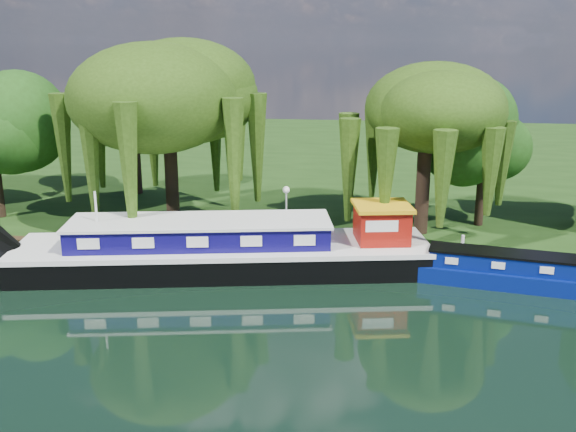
# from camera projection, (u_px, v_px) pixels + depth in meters

# --- Properties ---
(ground) EXTENTS (120.00, 120.00, 0.00)m
(ground) POSITION_uv_depth(u_px,v_px,m) (231.00, 332.00, 22.93)
(ground) COLOR black
(far_bank) EXTENTS (120.00, 52.00, 0.45)m
(far_bank) POSITION_uv_depth(u_px,v_px,m) (319.00, 158.00, 55.35)
(far_bank) COLOR black
(far_bank) RESTS_ON ground
(dutch_barge) EXTENTS (18.93, 7.63, 3.90)m
(dutch_barge) POSITION_uv_depth(u_px,v_px,m) (227.00, 250.00, 28.85)
(dutch_barge) COLOR black
(dutch_barge) RESTS_ON ground
(narrowboat) EXTENTS (10.90, 3.59, 1.57)m
(narrowboat) POSITION_uv_depth(u_px,v_px,m) (521.00, 274.00, 27.02)
(narrowboat) COLOR #05135D
(narrowboat) RESTS_ON ground
(willow_left) EXTENTS (7.73, 7.73, 9.26)m
(willow_left) POSITION_uv_depth(u_px,v_px,m) (168.00, 99.00, 32.96)
(willow_left) COLOR black
(willow_left) RESTS_ON far_bank
(willow_right) EXTENTS (6.37, 6.37, 7.76)m
(willow_right) POSITION_uv_depth(u_px,v_px,m) (426.00, 123.00, 31.75)
(willow_right) COLOR black
(willow_right) RESTS_ON far_bank
(tree_far_mid) EXTENTS (4.67, 4.67, 7.63)m
(tree_far_mid) POSITION_uv_depth(u_px,v_px,m) (134.00, 112.00, 40.42)
(tree_far_mid) COLOR black
(tree_far_mid) RESTS_ON far_bank
(tree_far_right) EXTENTS (4.08, 4.08, 6.68)m
(tree_far_right) POSITION_uv_depth(u_px,v_px,m) (485.00, 140.00, 33.42)
(tree_far_right) COLOR black
(tree_far_right) RESTS_ON far_bank
(lamppost) EXTENTS (0.36, 0.36, 2.56)m
(lamppost) POSITION_uv_depth(u_px,v_px,m) (286.00, 198.00, 32.25)
(lamppost) COLOR silver
(lamppost) RESTS_ON far_bank
(mooring_posts) EXTENTS (19.16, 0.16, 1.00)m
(mooring_posts) POSITION_uv_depth(u_px,v_px,m) (259.00, 237.00, 30.77)
(mooring_posts) COLOR silver
(mooring_posts) RESTS_ON far_bank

